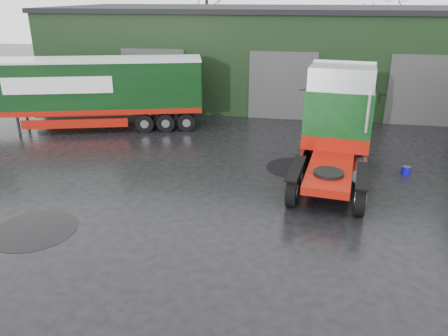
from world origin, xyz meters
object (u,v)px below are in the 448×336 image
(warehouse, at_px, (288,53))
(hero_tractor, at_px, (335,130))
(tree_back_b, at_px, (383,34))
(trailer_left, at_px, (88,94))
(wash_bucket, at_px, (406,171))
(tree_back_a, at_px, (207,21))

(warehouse, distance_m, hero_tractor, 15.73)
(hero_tractor, bearing_deg, tree_back_b, 85.12)
(trailer_left, xyz_separation_m, wash_bucket, (16.17, -4.07, -1.79))
(tree_back_b, bearing_deg, tree_back_a, 180.00)
(trailer_left, bearing_deg, wash_bucket, -119.53)
(hero_tractor, bearing_deg, warehouse, 106.46)
(warehouse, bearing_deg, wash_bucket, -67.96)
(wash_bucket, xyz_separation_m, tree_back_b, (2.30, 24.07, 3.58))
(hero_tractor, distance_m, tree_back_b, 26.13)
(hero_tractor, distance_m, tree_back_a, 27.69)
(hero_tractor, xyz_separation_m, wash_bucket, (3.20, 1.43, -2.07))
(warehouse, height_order, wash_bucket, warehouse)
(tree_back_b, bearing_deg, hero_tractor, -102.17)
(tree_back_a, relative_size, tree_back_b, 1.27)
(tree_back_a, distance_m, tree_back_b, 16.03)
(warehouse, xyz_separation_m, wash_bucket, (5.70, -14.07, -2.99))
(trailer_left, bearing_deg, tree_back_a, -22.45)
(warehouse, distance_m, trailer_left, 14.53)
(wash_bucket, relative_size, tree_back_b, 0.05)
(tree_back_a, xyz_separation_m, tree_back_b, (16.00, 0.00, -1.00))
(trailer_left, relative_size, wash_bucket, 34.54)
(hero_tractor, height_order, wash_bucket, hero_tractor)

